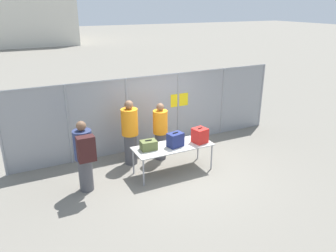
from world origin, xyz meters
The scene contains 10 objects.
ground_plane centered at (0.00, 0.00, 0.00)m, with size 120.00×120.00×0.00m, color slate.
fence_section centered at (0.01, 1.80, 1.16)m, with size 8.38×0.07×2.22m.
inspection_table centered at (-0.22, 0.09, 0.69)m, with size 2.06×0.81×0.73m.
suitcase_olive centered at (-0.87, 0.16, 0.85)m, with size 0.42×0.31×0.26m.
suitcase_navy centered at (-0.18, 0.04, 0.91)m, with size 0.44×0.34×0.38m.
suitcase_red centered at (0.52, -0.02, 0.93)m, with size 0.40×0.39×0.41m.
traveler_hooded centered at (-2.46, 0.13, 0.95)m, with size 0.43×0.66×1.73m.
security_worker_near centered at (-0.18, 0.93, 0.85)m, with size 0.41×0.41×1.64m.
security_worker_far centered at (-1.04, 1.02, 0.93)m, with size 0.45×0.45×1.81m.
utility_trailer centered at (2.06, 3.56, 0.41)m, with size 3.86×2.04×0.71m.
Camera 1 is at (-3.75, -6.74, 4.17)m, focal length 35.00 mm.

